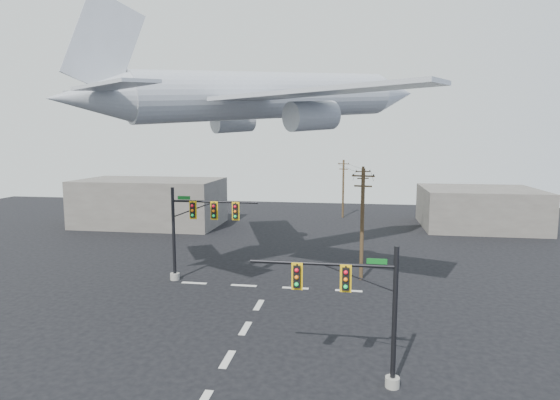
% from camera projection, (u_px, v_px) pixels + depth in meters
% --- Properties ---
extents(ground, '(120.00, 120.00, 0.00)m').
position_uv_depth(ground, '(227.00, 359.00, 23.93)').
color(ground, black).
rests_on(ground, ground).
extents(lane_markings, '(14.00, 21.20, 0.01)m').
position_uv_depth(lane_markings, '(250.00, 320.00, 29.15)').
color(lane_markings, beige).
rests_on(lane_markings, ground).
extents(signal_mast_near, '(6.90, 0.72, 6.56)m').
position_uv_depth(signal_mast_near, '(362.00, 311.00, 21.00)').
color(signal_mast_near, gray).
rests_on(signal_mast_near, ground).
extents(signal_mast_far, '(7.20, 0.82, 7.45)m').
position_uv_depth(signal_mast_far, '(194.00, 229.00, 36.63)').
color(signal_mast_far, gray).
rests_on(signal_mast_far, ground).
extents(utility_pole_a, '(1.77, 0.49, 8.94)m').
position_uv_depth(utility_pole_a, '(362.00, 222.00, 36.92)').
color(utility_pole_a, '#45331D').
rests_on(utility_pole_a, ground).
extents(utility_pole_b, '(1.60, 0.69, 8.26)m').
position_uv_depth(utility_pole_b, '(362.00, 202.00, 51.02)').
color(utility_pole_b, '#45331D').
rests_on(utility_pole_b, ground).
extents(utility_pole_c, '(1.61, 0.75, 8.27)m').
position_uv_depth(utility_pole_c, '(343.00, 188.00, 66.65)').
color(utility_pole_c, '#45331D').
rests_on(utility_pole_c, ground).
extents(power_lines, '(3.99, 29.96, 0.35)m').
position_uv_depth(power_lines, '(357.00, 170.00, 51.30)').
color(power_lines, black).
extents(airliner, '(27.59, 26.76, 8.79)m').
position_uv_depth(airliner, '(272.00, 97.00, 36.75)').
color(airliner, '#A6ABB2').
extents(building_left, '(18.00, 10.00, 6.00)m').
position_uv_depth(building_left, '(150.00, 202.00, 60.93)').
color(building_left, '#67625B').
rests_on(building_left, ground).
extents(building_right, '(14.00, 12.00, 5.00)m').
position_uv_depth(building_right, '(479.00, 208.00, 59.34)').
color(building_right, '#67625B').
rests_on(building_right, ground).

